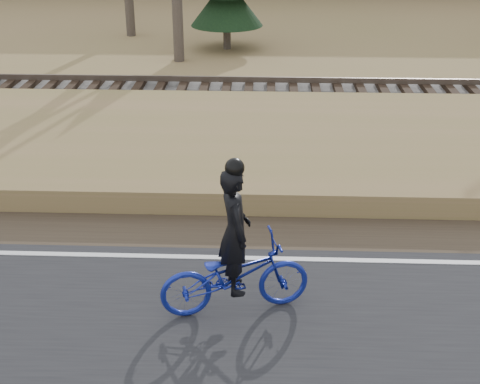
{
  "coord_description": "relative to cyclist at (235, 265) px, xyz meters",
  "views": [
    {
      "loc": [
        -1.93,
        -9.12,
        5.6
      ],
      "look_at": [
        -2.32,
        0.5,
        1.1
      ],
      "focal_mm": 50.0,
      "sensor_mm": 36.0,
      "label": 1
    }
  ],
  "objects": [
    {
      "name": "railroad",
      "position": [
        2.32,
        9.21,
        -0.26
      ],
      "size": [
        120.0,
        2.4,
        0.29
      ],
      "color": "black",
      "rests_on": "ballast"
    },
    {
      "name": "cyclist",
      "position": [
        0.0,
        0.0,
        0.0
      ],
      "size": [
        2.22,
        1.23,
        2.31
      ],
      "rotation": [
        0.0,
        0.0,
        1.82
      ],
      "color": "navy",
      "rests_on": "road"
    },
    {
      "name": "ballast",
      "position": [
        2.32,
        9.21,
        -0.56
      ],
      "size": [
        120.0,
        3.0,
        0.45
      ],
      "primitive_type": "cube",
      "color": "slate",
      "rests_on": "ground"
    },
    {
      "name": "embankment",
      "position": [
        2.32,
        5.41,
        -0.57
      ],
      "size": [
        120.0,
        5.0,
        0.44
      ],
      "primitive_type": "cube",
      "color": "olive",
      "rests_on": "ground"
    },
    {
      "name": "shoulder",
      "position": [
        2.32,
        2.41,
        -0.77
      ],
      "size": [
        120.0,
        1.6,
        0.04
      ],
      "primitive_type": "cube",
      "color": "#473A2B",
      "rests_on": "ground"
    },
    {
      "name": "road",
      "position": [
        2.32,
        -1.29,
        -0.76
      ],
      "size": [
        120.0,
        6.0,
        0.06
      ],
      "primitive_type": "cube",
      "color": "black",
      "rests_on": "ground"
    },
    {
      "name": "edge_line",
      "position": [
        2.32,
        1.41,
        -0.72
      ],
      "size": [
        120.0,
        0.12,
        0.01
      ],
      "primitive_type": "cube",
      "color": "silver",
      "rests_on": "road"
    },
    {
      "name": "ground",
      "position": [
        2.32,
        1.21,
        -0.79
      ],
      "size": [
        120.0,
        120.0,
        0.0
      ],
      "primitive_type": "plane",
      "color": "olive",
      "rests_on": "ground"
    }
  ]
}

